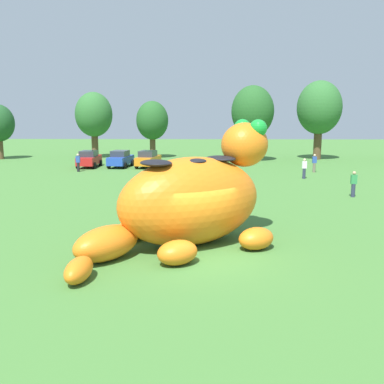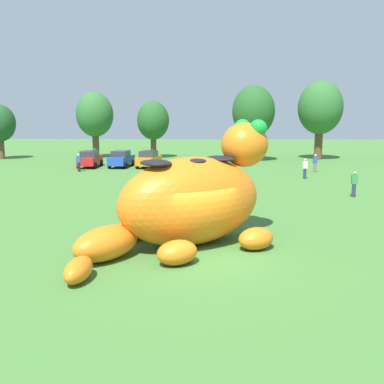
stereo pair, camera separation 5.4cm
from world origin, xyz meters
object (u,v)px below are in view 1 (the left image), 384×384
at_px(car_orange, 148,159).
at_px(spectator_mid_field, 354,184).
at_px(spectator_far_side, 78,163).
at_px(car_blue, 121,159).
at_px(spectator_wandering, 314,163).
at_px(car_red, 89,159).
at_px(giant_inflatable_creature, 191,200).
at_px(spectator_by_cars, 304,169).
at_px(spectator_near_inflatable, 157,209).

distance_m(car_orange, spectator_mid_field, 22.21).
bearing_deg(spectator_far_side, car_blue, 48.10).
bearing_deg(spectator_far_side, spectator_wandering, 0.30).
height_order(car_red, spectator_mid_field, car_red).
distance_m(giant_inflatable_creature, spectator_far_side, 25.65).
height_order(spectator_mid_field, spectator_far_side, same).
relative_size(car_orange, spectator_wandering, 2.53).
relative_size(spectator_by_cars, spectator_far_side, 1.00).
xyz_separation_m(spectator_mid_field, spectator_far_side, (-21.73, 12.25, 0.00)).
bearing_deg(car_blue, car_red, -176.49).
xyz_separation_m(car_red, car_blue, (3.22, 0.20, 0.00)).
bearing_deg(spectator_wandering, spectator_by_cars, -114.64).
xyz_separation_m(giant_inflatable_creature, spectator_wandering, (10.96, 23.10, -1.04)).
bearing_deg(spectator_mid_field, spectator_near_inflatable, -146.98).
height_order(giant_inflatable_creature, car_orange, giant_inflatable_creature).
distance_m(giant_inflatable_creature, car_blue, 27.90).
height_order(giant_inflatable_creature, spectator_wandering, giant_inflatable_creature).
relative_size(car_orange, spectator_near_inflatable, 2.53).
relative_size(giant_inflatable_creature, car_orange, 2.01).
distance_m(giant_inflatable_creature, car_orange, 27.13).
distance_m(car_orange, spectator_by_cars, 16.13).
xyz_separation_m(car_blue, spectator_far_side, (-3.35, -3.73, -0.01)).
xyz_separation_m(giant_inflatable_creature, spectator_far_side, (-11.34, 22.98, -1.04)).
bearing_deg(car_blue, car_orange, -1.90).
xyz_separation_m(giant_inflatable_creature, spectator_mid_field, (10.39, 10.73, -1.04)).
distance_m(spectator_near_inflatable, spectator_mid_field, 14.47).
relative_size(car_orange, spectator_by_cars, 2.53).
relative_size(giant_inflatable_creature, spectator_mid_field, 5.10).
xyz_separation_m(car_red, spectator_near_inflatable, (9.46, -23.67, -0.01)).
distance_m(giant_inflatable_creature, spectator_wandering, 25.59).
height_order(car_blue, spectator_far_side, car_blue).
bearing_deg(spectator_by_cars, spectator_near_inflatable, -123.85).
distance_m(car_red, car_orange, 6.08).
relative_size(car_orange, spectator_far_side, 2.53).
bearing_deg(spectator_by_cars, spectator_wandering, 65.36).
xyz_separation_m(car_red, spectator_far_side, (-0.13, -3.53, -0.01)).
bearing_deg(car_orange, spectator_far_side, -149.67).
xyz_separation_m(spectator_near_inflatable, spectator_wandering, (12.71, 20.26, 0.00)).
bearing_deg(spectator_far_side, car_orange, 30.33).
height_order(giant_inflatable_creature, spectator_near_inflatable, giant_inflatable_creature).
distance_m(spectator_near_inflatable, spectator_by_cars, 19.42).
distance_m(spectator_near_inflatable, spectator_far_side, 22.31).
height_order(spectator_near_inflatable, spectator_by_cars, same).
relative_size(giant_inflatable_creature, car_red, 2.12).
relative_size(giant_inflatable_creature, car_blue, 2.03).
bearing_deg(spectator_near_inflatable, car_orange, 98.09).
relative_size(spectator_mid_field, spectator_far_side, 1.00).
bearing_deg(giant_inflatable_creature, spectator_far_side, 116.26).
bearing_deg(car_red, spectator_wandering, -8.76).
bearing_deg(giant_inflatable_creature, spectator_wandering, 64.62).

